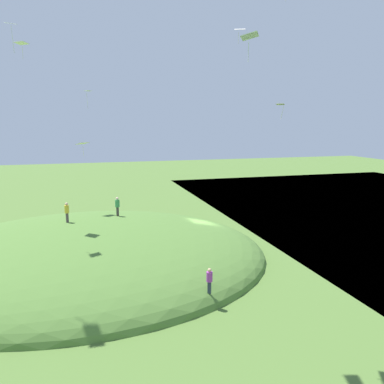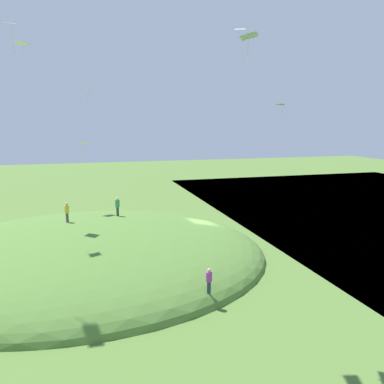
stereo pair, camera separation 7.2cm
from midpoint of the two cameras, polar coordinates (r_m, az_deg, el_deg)
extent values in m
plane|color=#4C6C2E|center=(37.72, 1.58, -7.34)|extent=(160.00, 160.00, 0.00)
ellipsoid|color=#4C7230|center=(34.13, -15.44, -9.65)|extent=(30.74, 26.37, 5.82)
cube|color=#514443|center=(35.07, -18.14, -3.65)|extent=(0.23, 0.20, 0.84)
cylinder|color=gold|center=(34.90, -18.21, -2.45)|extent=(0.52, 0.52, 0.67)
sphere|color=tan|center=(34.81, -18.25, -1.71)|extent=(0.25, 0.25, 0.25)
cube|color=#2B3444|center=(24.64, 2.51, -14.00)|extent=(0.24, 0.23, 0.79)
cylinder|color=purple|center=(24.35, 2.53, -12.48)|extent=(0.54, 0.54, 0.63)
sphere|color=tan|center=(24.19, 2.54, -11.54)|extent=(0.24, 0.24, 0.24)
cube|color=#403735|center=(36.78, -11.07, -2.86)|extent=(0.25, 0.25, 0.87)
cylinder|color=#3A924F|center=(36.61, -11.11, -1.68)|extent=(0.59, 0.59, 0.69)
sphere|color=beige|center=(36.52, -11.14, -0.95)|extent=(0.26, 0.26, 0.26)
cube|color=silver|center=(46.08, -15.29, 14.33)|extent=(0.98, 1.06, 0.04)
cylinder|color=silver|center=(45.95, -15.37, 12.96)|extent=(0.13, 0.27, 1.75)
cube|color=white|center=(31.89, 12.94, 12.62)|extent=(0.78, 0.77, 0.12)
cylinder|color=white|center=(31.72, 13.22, 11.39)|extent=(0.19, 0.15, 1.03)
cube|color=white|center=(32.54, -25.47, 21.73)|extent=(0.92, 0.78, 0.16)
cylinder|color=white|center=(32.04, -25.21, 19.89)|extent=(0.11, 0.11, 1.85)
cube|color=white|center=(35.58, -24.10, 19.59)|extent=(1.23, 1.20, 0.14)
cylinder|color=white|center=(35.40, -23.95, 18.42)|extent=(0.05, 0.13, 0.98)
cube|color=white|center=(38.55, -16.04, 6.98)|extent=(1.42, 1.40, 0.22)
cylinder|color=white|center=(38.79, -15.92, 5.81)|extent=(0.09, 0.18, 1.02)
cube|color=white|center=(43.94, 7.08, 22.91)|extent=(1.37, 1.16, 0.27)
cylinder|color=white|center=(43.87, 6.87, 21.79)|extent=(0.11, 0.19, 1.14)
cube|color=silver|center=(19.99, 8.48, 22.00)|extent=(1.28, 1.42, 0.23)
cylinder|color=silver|center=(19.67, 8.29, 19.95)|extent=(0.07, 0.09, 0.93)
camera|label=1|loc=(0.04, -90.06, -0.01)|focal=35.82mm
camera|label=2|loc=(0.04, 89.94, 0.01)|focal=35.82mm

